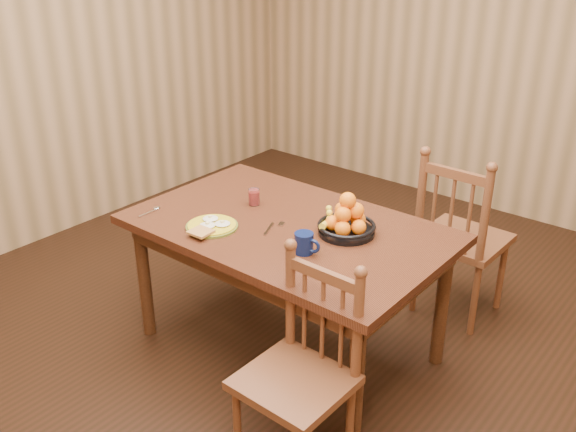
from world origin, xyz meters
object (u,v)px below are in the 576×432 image
Objects in this scene: dining_table at (288,240)px; chair_near at (300,374)px; coffee_mug at (305,243)px; chair_far at (460,238)px; breakfast_plate at (211,226)px; fruit_bowl at (346,222)px.

chair_near reaches higher than dining_table.
chair_near reaches higher than coffee_mug.
breakfast_plate is at bearing 55.79° from chair_far.
coffee_mug is at bearing 127.16° from chair_near.
chair_far is 7.63× the size of coffee_mug.
coffee_mug is 0.29m from fruit_bowl.
coffee_mug is 0.41× the size of fruit_bowl.
chair_far is at bearing 91.01° from chair_near.
chair_far reaches higher than fruit_bowl.
coffee_mug is at bearing -36.36° from dining_table.
chair_near is at bearing -68.99° from fruit_bowl.
chair_near is 0.62m from coffee_mug.
coffee_mug is at bearing -96.63° from fruit_bowl.
chair_far is 3.53× the size of breakfast_plate.
breakfast_plate is at bearing -146.10° from fruit_bowl.
breakfast_plate is at bearing -135.75° from dining_table.
chair_near is at bearing -53.79° from coffee_mug.
chair_far is 1.49m from chair_near.
fruit_bowl reaches higher than chair_near.
dining_table is 1.06m from chair_far.
dining_table is 0.84m from chair_near.
fruit_bowl is at bearing 83.37° from coffee_mug.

